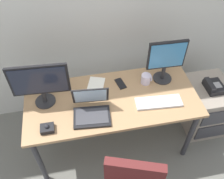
{
  "coord_description": "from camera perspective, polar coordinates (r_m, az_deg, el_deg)",
  "views": [
    {
      "loc": [
        -0.28,
        -1.45,
        2.42
      ],
      "look_at": [
        0.0,
        0.0,
        0.86
      ],
      "focal_mm": 39.59,
      "sensor_mm": 36.0,
      "label": 1
    }
  ],
  "objects": [
    {
      "name": "laptop",
      "position": [
        2.1,
        -4.78,
        -4.54
      ],
      "size": [
        0.33,
        0.31,
        0.23
      ],
      "color": "black",
      "rests_on": "desk"
    },
    {
      "name": "desk",
      "position": [
        2.3,
        0.0,
        -3.43
      ],
      "size": [
        1.57,
        0.7,
        0.74
      ],
      "color": "#A47C54",
      "rests_on": "ground"
    },
    {
      "name": "monitor_side",
      "position": [
        2.3,
        12.41,
        6.94
      ],
      "size": [
        0.35,
        0.18,
        0.44
      ],
      "color": "#262628",
      "rests_on": "desk"
    },
    {
      "name": "desk_phone",
      "position": [
        2.7,
        22.43,
        0.66
      ],
      "size": [
        0.17,
        0.2,
        0.09
      ],
      "color": "black",
      "rests_on": "file_cabinet"
    },
    {
      "name": "ground_plane",
      "position": [
        2.83,
        0.0,
        -11.99
      ],
      "size": [
        8.0,
        8.0,
        0.0
      ],
      "primitive_type": "plane",
      "color": "#64645D"
    },
    {
      "name": "trackball_mouse",
      "position": [
        2.08,
        -14.73,
        -8.65
      ],
      "size": [
        0.11,
        0.09,
        0.07
      ],
      "color": "black",
      "rests_on": "desk"
    },
    {
      "name": "paper_notepad",
      "position": [
        2.35,
        -3.73,
        1.02
      ],
      "size": [
        0.21,
        0.24,
        0.01
      ],
      "primitive_type": "cube",
      "rotation": [
        0.0,
        0.0,
        -0.33
      ],
      "color": "white",
      "rests_on": "desk"
    },
    {
      "name": "monitor_main",
      "position": [
        2.12,
        -16.31,
        1.54
      ],
      "size": [
        0.49,
        0.18,
        0.42
      ],
      "color": "#262628",
      "rests_on": "desk"
    },
    {
      "name": "coffee_mug",
      "position": [
        2.36,
        7.87,
        2.45
      ],
      "size": [
        0.1,
        0.09,
        0.1
      ],
      "color": "silver",
      "rests_on": "desk"
    },
    {
      "name": "keyboard",
      "position": [
        2.23,
        10.73,
        -2.86
      ],
      "size": [
        0.42,
        0.17,
        0.03
      ],
      "color": "silver",
      "rests_on": "desk"
    },
    {
      "name": "cell_phone",
      "position": [
        2.36,
        1.98,
        1.38
      ],
      "size": [
        0.1,
        0.15,
        0.01
      ],
      "primitive_type": "cube",
      "rotation": [
        0.0,
        0.0,
        0.22
      ],
      "color": "black",
      "rests_on": "desk"
    },
    {
      "name": "file_cabinet",
      "position": [
        2.94,
        20.63,
        -3.57
      ],
      "size": [
        0.42,
        0.53,
        0.59
      ],
      "color": "gray",
      "rests_on": "ground"
    }
  ]
}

